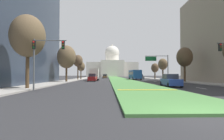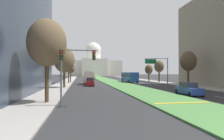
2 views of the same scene
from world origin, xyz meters
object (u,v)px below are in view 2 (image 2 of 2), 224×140
object	(u,v)px
street_tree_right_mid	(188,61)
sedan_far_horizon	(93,78)
traffic_light_near_left	(71,64)
street_tree_right_far	(159,67)
street_tree_left_near	(47,43)
sedan_lead_stopped	(189,89)
street_tree_left_distant	(70,68)
sedan_distant	(133,79)
sedan_midblock	(90,82)
street_tree_left_mid	(64,60)
overhead_guide_sign	(159,65)
street_tree_right_distant	(149,70)
capitol_building	(93,65)
sedan_very_far	(90,77)
city_bus	(129,76)
street_tree_left_far	(69,62)
box_truck_delivery	(89,77)

from	to	relation	value
street_tree_right_mid	sedan_far_horizon	xyz separation A→B (m)	(-17.12, 38.50, -4.47)
traffic_light_near_left	street_tree_right_far	world-z (taller)	street_tree_right_far
street_tree_left_near	sedan_lead_stopped	size ratio (longest dim) A/B	1.77
street_tree_left_distant	sedan_distant	size ratio (longest dim) A/B	1.23
street_tree_left_near	sedan_midblock	distance (m)	23.81
street_tree_left_mid	street_tree_left_distant	xyz separation A→B (m)	(0.19, 19.28, -1.16)
overhead_guide_sign	street_tree_right_distant	xyz separation A→B (m)	(3.07, 15.20, -0.85)
overhead_guide_sign	sedan_far_horizon	world-z (taller)	overhead_guide_sign
capitol_building	street_tree_left_distant	distance (m)	85.92
sedan_lead_stopped	sedan_very_far	size ratio (longest dim) A/B	1.05
sedan_distant	city_bus	world-z (taller)	city_bus
sedan_midblock	city_bus	world-z (taller)	city_bus
street_tree_left_far	street_tree_left_distant	distance (m)	4.69
street_tree_left_far	traffic_light_near_left	bearing A→B (deg)	-86.26
street_tree_left_distant	sedan_very_far	size ratio (longest dim) A/B	1.29
street_tree_left_distant	sedan_lead_stopped	bearing A→B (deg)	-62.63
traffic_light_near_left	street_tree_right_mid	distance (m)	29.30
sedan_lead_stopped	city_bus	xyz separation A→B (m)	(-0.00, 31.26, 0.96)
street_tree_right_mid	sedan_lead_stopped	distance (m)	15.25
overhead_guide_sign	sedan_distant	world-z (taller)	overhead_guide_sign
overhead_guide_sign	box_truck_delivery	size ratio (longest dim) A/B	1.02
street_tree_left_near	sedan_very_far	xyz separation A→B (m)	(7.88, 72.93, -5.09)
capitol_building	street_tree_right_far	xyz separation A→B (m)	(12.62, -90.02, -3.19)
sedan_midblock	sedan_distant	bearing A→B (deg)	49.44
box_truck_delivery	sedan_lead_stopped	bearing A→B (deg)	-63.85
street_tree_left_mid	city_bus	distance (m)	24.86
traffic_light_near_left	sedan_lead_stopped	bearing A→B (deg)	22.02
street_tree_left_near	street_tree_right_mid	world-z (taller)	street_tree_left_near
street_tree_left_far	street_tree_right_distant	xyz separation A→B (m)	(24.83, 6.64, -1.81)
street_tree_right_distant	sedan_distant	bearing A→B (deg)	173.65
traffic_light_near_left	street_tree_left_near	xyz separation A→B (m)	(-2.41, 2.10, 2.12)
traffic_light_near_left	sedan_very_far	distance (m)	75.28
street_tree_left_distant	sedan_very_far	bearing A→B (deg)	78.21
street_tree_right_mid	street_tree_right_distant	distance (m)	22.76
traffic_light_near_left	street_tree_right_far	distance (m)	41.07
sedan_midblock	traffic_light_near_left	bearing A→B (deg)	-96.68
sedan_distant	street_tree_left_distant	bearing A→B (deg)	-172.04
sedan_very_far	sedan_midblock	bearing A→B (deg)	-92.92
overhead_guide_sign	street_tree_left_far	bearing A→B (deg)	158.53
street_tree_left_mid	sedan_midblock	size ratio (longest dim) A/B	1.75
sedan_far_horizon	box_truck_delivery	world-z (taller)	box_truck_delivery
capitol_building	street_tree_left_mid	xyz separation A→B (m)	(-12.55, -104.23, -2.44)
sedan_midblock	sedan_very_far	distance (m)	50.34
street_tree_right_mid	box_truck_delivery	size ratio (longest dim) A/B	1.15
traffic_light_near_left	street_tree_left_mid	distance (m)	20.02
capitol_building	city_bus	xyz separation A→B (m)	(4.73, -86.71, -6.03)
sedan_far_horizon	sedan_very_far	size ratio (longest dim) A/B	1.02
overhead_guide_sign	street_tree_left_near	bearing A→B (deg)	-132.39
sedan_far_horizon	box_truck_delivery	xyz separation A→B (m)	(-2.56, -26.25, 0.90)
city_bus	street_tree_right_far	bearing A→B (deg)	-22.77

